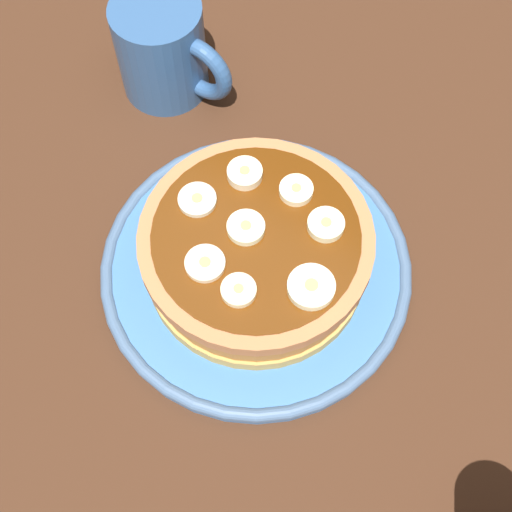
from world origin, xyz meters
TOP-DOWN VIEW (x-y plane):
  - ground_plane at (0.00, 0.00)cm, footprint 140.00×140.00cm
  - plate at (0.00, 0.00)cm, footprint 25.70×25.70cm
  - pancake_stack at (0.08, 0.18)cm, footprint 18.23×18.17cm
  - banana_slice_0 at (-0.91, 0.10)cm, footprint 2.92×2.92cm
  - banana_slice_1 at (4.01, 3.50)cm, footprint 2.84×2.84cm
  - banana_slice_2 at (-1.78, -4.13)cm, footprint 3.03×3.03cm
  - banana_slice_3 at (-3.63, 3.92)cm, footprint 2.80×2.80cm
  - banana_slice_4 at (-5.42, -0.37)cm, footprint 3.00×3.00cm
  - banana_slice_5 at (1.50, -4.57)cm, footprint 2.62×2.62cm
  - banana_slice_6 at (0.52, 4.87)cm, footprint 2.66×2.66cm
  - banana_slice_7 at (5.76, -1.49)cm, footprint 3.53×3.53cm
  - coffee_mug at (-17.98, 12.23)cm, footprint 11.77×8.16cm

SIDE VIEW (x-z plane):
  - ground_plane at x=0.00cm, z-range -3.00..0.00cm
  - plate at x=0.00cm, z-range 0.07..1.92cm
  - pancake_stack at x=0.08cm, z-range 1.55..6.94cm
  - coffee_mug at x=-17.98cm, z-range 0.14..9.70cm
  - banana_slice_4 at x=-5.42cm, z-range 6.74..7.44cm
  - banana_slice_2 at x=-1.78cm, z-range 6.74..7.46cm
  - banana_slice_5 at x=1.50cm, z-range 6.74..7.56cm
  - banana_slice_0 at x=-0.91cm, z-range 6.74..7.60cm
  - banana_slice_6 at x=0.52cm, z-range 6.74..7.64cm
  - banana_slice_7 at x=5.76cm, z-range 6.74..7.69cm
  - banana_slice_1 at x=4.01cm, z-range 6.74..7.70cm
  - banana_slice_3 at x=-3.63cm, z-range 6.74..7.80cm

